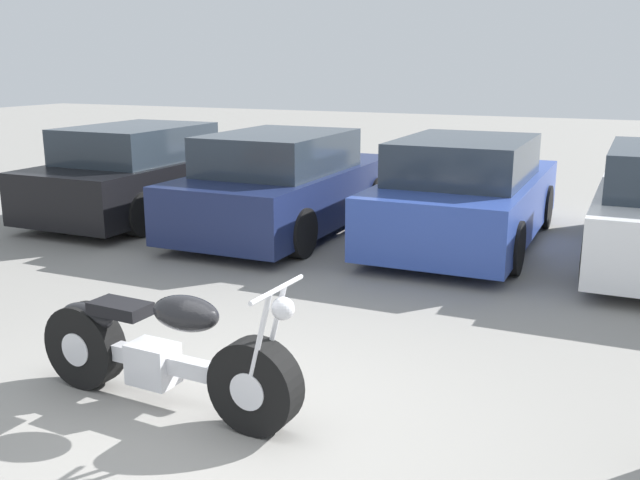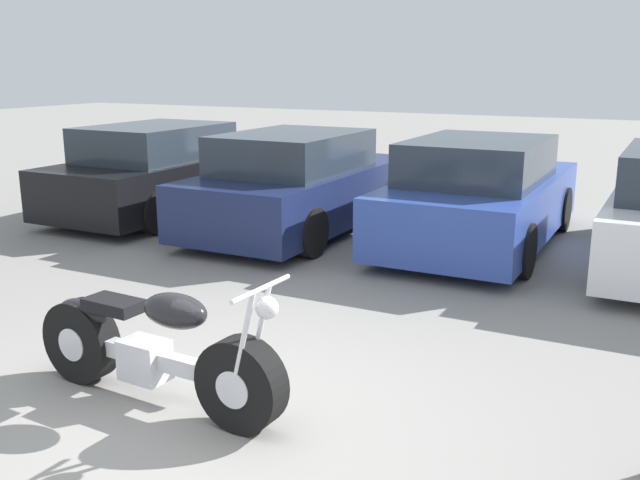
# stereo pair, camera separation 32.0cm
# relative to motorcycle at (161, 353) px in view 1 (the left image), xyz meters

# --- Properties ---
(ground_plane) EXTENTS (60.00, 60.00, 0.00)m
(ground_plane) POSITION_rel_motorcycle_xyz_m (0.57, -0.17, -0.40)
(ground_plane) COLOR gray
(motorcycle) EXTENTS (2.17, 0.62, 1.03)m
(motorcycle) POSITION_rel_motorcycle_xyz_m (0.00, 0.00, 0.00)
(motorcycle) COLOR black
(motorcycle) RESTS_ON ground_plane
(parked_car_black) EXTENTS (1.90, 4.29, 1.45)m
(parked_car_black) POSITION_rel_motorcycle_xyz_m (-4.26, 5.37, 0.27)
(parked_car_black) COLOR black
(parked_car_black) RESTS_ON ground_plane
(parked_car_navy) EXTENTS (1.90, 4.29, 1.45)m
(parked_car_navy) POSITION_rel_motorcycle_xyz_m (-1.70, 5.27, 0.27)
(parked_car_navy) COLOR #19234C
(parked_car_navy) RESTS_ON ground_plane
(parked_car_blue) EXTENTS (1.90, 4.29, 1.45)m
(parked_car_blue) POSITION_rel_motorcycle_xyz_m (0.87, 5.62, 0.27)
(parked_car_blue) COLOR #2D479E
(parked_car_blue) RESTS_ON ground_plane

